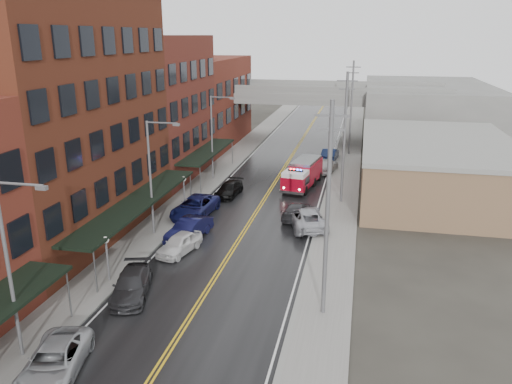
{
  "coord_description": "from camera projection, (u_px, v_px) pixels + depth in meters",
  "views": [
    {
      "loc": [
        8.7,
        -9.94,
        15.02
      ],
      "look_at": [
        0.71,
        27.3,
        3.0
      ],
      "focal_mm": 35.0,
      "sensor_mm": 36.0,
      "label": 1
    }
  ],
  "objects": [
    {
      "name": "brick_building_far",
      "position": [
        205.0,
        102.0,
        70.46
      ],
      "size": [
        9.0,
        20.0,
        12.0
      ],
      "primitive_type": "cube",
      "color": "maroon",
      "rests_on": "ground"
    },
    {
      "name": "tan_building",
      "position": [
        435.0,
        169.0,
        48.87
      ],
      "size": [
        14.0,
        22.0,
        5.0
      ],
      "primitive_type": "cube",
      "color": "brown",
      "rests_on": "ground"
    },
    {
      "name": "sidewalk_left",
      "position": [
        175.0,
        209.0,
        44.94
      ],
      "size": [
        3.0,
        160.0,
        0.15
      ],
      "primitive_type": "cube",
      "color": "slate",
      "rests_on": "ground"
    },
    {
      "name": "globe_lamp_2",
      "position": [
        184.0,
        185.0,
        44.08
      ],
      "size": [
        0.44,
        0.44,
        3.12
      ],
      "color": "#59595B",
      "rests_on": "ground"
    },
    {
      "name": "utility_pole_2",
      "position": [
        351.0,
        107.0,
        63.47
      ],
      "size": [
        1.8,
        0.24,
        12.0
      ],
      "color": "#59595B",
      "rests_on": "ground"
    },
    {
      "name": "awning_2",
      "position": [
        208.0,
        151.0,
        53.89
      ],
      "size": [
        2.6,
        13.0,
        3.09
      ],
      "color": "black",
      "rests_on": "ground"
    },
    {
      "name": "fire_truck",
      "position": [
        303.0,
        173.0,
        51.07
      ],
      "size": [
        3.9,
        7.67,
        2.7
      ],
      "rotation": [
        0.0,
        0.0,
        -0.16
      ],
      "color": "maroon",
      "rests_on": "ground"
    },
    {
      "name": "parked_car_left_5",
      "position": [
        189.0,
        229.0,
        38.28
      ],
      "size": [
        2.71,
        5.02,
        1.57
      ],
      "primitive_type": "imported",
      "rotation": [
        0.0,
        0.0,
        -0.23
      ],
      "color": "black",
      "rests_on": "ground"
    },
    {
      "name": "brick_building_c",
      "position": [
        155.0,
        108.0,
        53.69
      ],
      "size": [
        9.0,
        15.0,
        15.0
      ],
      "primitive_type": "cube",
      "color": "#5A271B",
      "rests_on": "ground"
    },
    {
      "name": "parked_car_right_2",
      "position": [
        326.0,
        165.0,
        56.86
      ],
      "size": [
        2.78,
        5.09,
        1.64
      ],
      "primitive_type": "imported",
      "rotation": [
        0.0,
        0.0,
        2.96
      ],
      "color": "#B6B6B6",
      "rests_on": "ground"
    },
    {
      "name": "brick_building_b",
      "position": [
        59.0,
        120.0,
        36.92
      ],
      "size": [
        9.0,
        20.0,
        18.0
      ],
      "primitive_type": "cube",
      "color": "#502115",
      "rests_on": "ground"
    },
    {
      "name": "utility_pole_0",
      "position": [
        328.0,
        209.0,
        26.18
      ],
      "size": [
        1.8,
        0.24,
        12.0
      ],
      "color": "#59595B",
      "rests_on": "ground"
    },
    {
      "name": "parked_car_left_6",
      "position": [
        195.0,
        207.0,
        43.13
      ],
      "size": [
        3.28,
        6.13,
        1.64
      ],
      "primitive_type": "imported",
      "rotation": [
        0.0,
        0.0,
        -0.1
      ],
      "color": "#131649",
      "rests_on": "ground"
    },
    {
      "name": "globe_lamp_1",
      "position": [
        106.0,
        249.0,
        31.03
      ],
      "size": [
        0.44,
        0.44,
        3.12
      ],
      "color": "#59595B",
      "rests_on": "ground"
    },
    {
      "name": "parked_car_left_2",
      "position": [
        54.0,
        362.0,
        22.83
      ],
      "size": [
        3.53,
        5.61,
        1.44
      ],
      "primitive_type": "imported",
      "rotation": [
        0.0,
        0.0,
        0.23
      ],
      "color": "#9C9FA4",
      "rests_on": "ground"
    },
    {
      "name": "parked_car_left_4",
      "position": [
        180.0,
        243.0,
        35.8
      ],
      "size": [
        2.64,
        4.49,
        1.43
      ],
      "primitive_type": "imported",
      "rotation": [
        0.0,
        0.0,
        -0.24
      ],
      "color": "silver",
      "rests_on": "ground"
    },
    {
      "name": "street_lamp_1",
      "position": [
        153.0,
        171.0,
        37.65
      ],
      "size": [
        2.64,
        0.22,
        9.0
      ],
      "color": "#59595B",
      "rests_on": "ground"
    },
    {
      "name": "street_lamp_2",
      "position": [
        214.0,
        133.0,
        52.57
      ],
      "size": [
        2.64,
        0.22,
        9.0
      ],
      "color": "#59595B",
      "rests_on": "ground"
    },
    {
      "name": "overpass",
      "position": [
        302.0,
        101.0,
        71.53
      ],
      "size": [
        40.0,
        10.0,
        7.5
      ],
      "color": "slate",
      "rests_on": "ground"
    },
    {
      "name": "curb_left",
      "position": [
        193.0,
        210.0,
        44.61
      ],
      "size": [
        0.3,
        160.0,
        0.15
      ],
      "primitive_type": "cube",
      "color": "gray",
      "rests_on": "ground"
    },
    {
      "name": "awning_1",
      "position": [
        138.0,
        202.0,
        37.57
      ],
      "size": [
        2.6,
        18.0,
        3.09
      ],
      "color": "black",
      "rests_on": "ground"
    },
    {
      "name": "parked_car_left_3",
      "position": [
        132.0,
        285.0,
        29.87
      ],
      "size": [
        3.21,
        5.28,
        1.43
      ],
      "primitive_type": "imported",
      "rotation": [
        0.0,
        0.0,
        0.26
      ],
      "color": "#27272A",
      "rests_on": "ground"
    },
    {
      "name": "road",
      "position": [
        255.0,
        215.0,
        43.5
      ],
      "size": [
        11.0,
        160.0,
        0.02
      ],
      "primitive_type": "cube",
      "color": "black",
      "rests_on": "ground"
    },
    {
      "name": "right_far_block",
      "position": [
        425.0,
        111.0,
        75.99
      ],
      "size": [
        18.0,
        30.0,
        8.0
      ],
      "primitive_type": "cube",
      "color": "slate",
      "rests_on": "ground"
    },
    {
      "name": "parked_car_right_1",
      "position": [
        297.0,
        211.0,
        42.61
      ],
      "size": [
        2.47,
        4.8,
        1.33
      ],
      "primitive_type": "imported",
      "rotation": [
        0.0,
        0.0,
        3.01
      ],
      "color": "#2B2B2E",
      "rests_on": "ground"
    },
    {
      "name": "parked_car_right_0",
      "position": [
        307.0,
        218.0,
        40.63
      ],
      "size": [
        4.31,
        6.31,
        1.6
      ],
      "primitive_type": "imported",
      "rotation": [
        0.0,
        0.0,
        3.45
      ],
      "color": "#AAABB2",
      "rests_on": "ground"
    },
    {
      "name": "curb_right",
      "position": [
        319.0,
        219.0,
        42.35
      ],
      "size": [
        0.3,
        160.0,
        0.15
      ],
      "primitive_type": "cube",
      "color": "gray",
      "rests_on": "ground"
    },
    {
      "name": "parked_car_right_3",
      "position": [
        330.0,
        154.0,
        62.14
      ],
      "size": [
        2.04,
        4.96,
        1.6
      ],
      "primitive_type": "imported",
      "rotation": [
        0.0,
        0.0,
        3.07
      ],
      "color": "black",
      "rests_on": "ground"
    },
    {
      "name": "street_lamp_0",
      "position": [
        12.0,
        261.0,
        22.74
      ],
      "size": [
        2.64,
        0.22,
        9.0
      ],
      "color": "#59595B",
      "rests_on": "ground"
    },
    {
      "name": "parked_car_left_7",
      "position": [
        229.0,
        189.0,
        48.54
      ],
      "size": [
        2.23,
        4.7,
        1.32
      ],
      "primitive_type": "imported",
      "rotation": [
        0.0,
        0.0,
        -0.08
      ],
      "color": "black",
      "rests_on": "ground"
    },
    {
      "name": "utility_pole_1",
      "position": [
        344.0,
        136.0,
        44.82
      ],
      "size": [
        1.8,
        0.24,
        12.0
      ],
      "color": "#59595B",
      "rests_on": "ground"
    },
    {
      "name": "sidewalk_right",
      "position": [
        339.0,
        221.0,
        42.02
      ],
      "size": [
        3.0,
        160.0,
        0.15
      ],
      "primitive_type": "cube",
      "color": "slate",
      "rests_on": "ground"
    }
  ]
}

